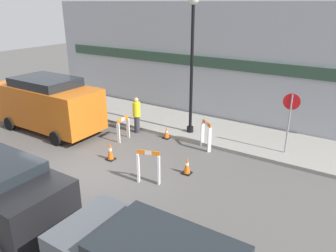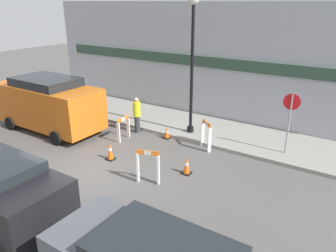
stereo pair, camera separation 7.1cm
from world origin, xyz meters
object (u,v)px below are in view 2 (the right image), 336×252
Objects in this scene: stop_sign at (290,114)px; work_van at (49,102)px; person_worker at (137,114)px; streetlamp_post at (192,48)px.

stop_sign is 10.07m from work_van.
person_worker is 3.96m from work_van.
streetlamp_post is 6.74m from work_van.
stop_sign is 6.31m from person_worker.
work_van reaches higher than person_worker.
work_van is (-5.57, -2.91, -2.43)m from streetlamp_post.
stop_sign is 0.45× the size of work_van.
streetlamp_post is 3.52× the size of person_worker.
work_van is (-9.60, -3.01, -0.37)m from stop_sign.
streetlamp_post is 1.11× the size of work_van.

